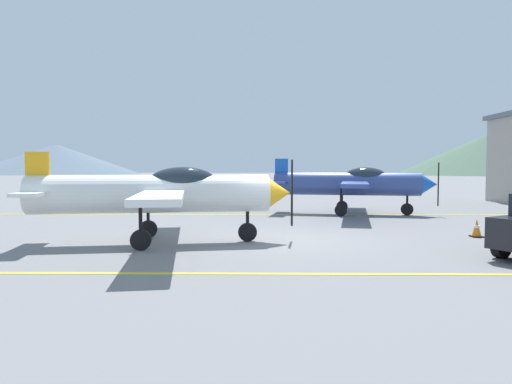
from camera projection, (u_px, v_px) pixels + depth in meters
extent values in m
plane|color=slate|center=(285.00, 241.00, 14.34)|extent=(400.00, 400.00, 0.00)
cube|color=yellow|center=(296.00, 274.00, 9.81)|extent=(80.00, 0.16, 0.01)
cube|color=yellow|center=(277.00, 215.00, 22.28)|extent=(80.00, 0.16, 0.01)
cylinder|color=white|center=(151.00, 194.00, 13.70)|extent=(7.07, 2.19, 1.13)
cone|color=#F2A519|center=(279.00, 193.00, 14.23)|extent=(0.86, 1.06, 0.96)
cube|color=black|center=(292.00, 193.00, 14.29)|extent=(0.06, 0.13, 2.05)
ellipsoid|color=#1E2833|center=(183.00, 182.00, 13.81)|extent=(2.17, 1.23, 0.92)
cube|color=white|center=(165.00, 192.00, 13.75)|extent=(2.50, 9.09, 0.16)
cube|color=white|center=(38.00, 193.00, 13.25)|extent=(1.12, 2.75, 0.10)
cube|color=#F2A519|center=(38.00, 173.00, 13.22)|extent=(0.66, 0.22, 1.23)
cylinder|color=black|center=(247.00, 215.00, 14.13)|extent=(0.10, 0.10, 1.03)
cylinder|color=black|center=(248.00, 232.00, 14.16)|extent=(0.59, 0.21, 0.57)
cylinder|color=black|center=(141.00, 221.00, 12.59)|extent=(0.10, 0.10, 1.03)
cylinder|color=black|center=(141.00, 240.00, 12.62)|extent=(0.59, 0.21, 0.57)
cylinder|color=black|center=(148.00, 213.00, 14.82)|extent=(0.10, 0.10, 1.03)
cylinder|color=black|center=(148.00, 229.00, 14.85)|extent=(0.59, 0.21, 0.57)
cylinder|color=#33478C|center=(346.00, 184.00, 22.54)|extent=(7.06, 2.45, 1.13)
cone|color=blue|center=(429.00, 184.00, 21.75)|extent=(0.89, 1.08, 0.96)
cube|color=black|center=(438.00, 184.00, 21.67)|extent=(0.06, 0.13, 2.05)
ellipsoid|color=#1E2833|center=(365.00, 177.00, 22.34)|extent=(2.19, 1.30, 0.92)
cube|color=#33478C|center=(355.00, 183.00, 22.46)|extent=(2.84, 9.08, 0.16)
cube|color=#33478C|center=(281.00, 182.00, 23.19)|extent=(1.22, 2.76, 0.10)
cube|color=blue|center=(282.00, 171.00, 23.17)|extent=(0.66, 0.24, 1.23)
cylinder|color=black|center=(407.00, 198.00, 21.99)|extent=(0.10, 0.10, 1.03)
cylinder|color=black|center=(407.00, 209.00, 22.01)|extent=(0.59, 0.23, 0.57)
cylinder|color=black|center=(341.00, 199.00, 21.52)|extent=(0.10, 0.10, 1.03)
cylinder|color=black|center=(341.00, 210.00, 21.55)|extent=(0.59, 0.23, 0.57)
cylinder|color=black|center=(342.00, 196.00, 23.72)|extent=(0.10, 0.10, 1.03)
cylinder|color=black|center=(342.00, 206.00, 23.75)|extent=(0.59, 0.23, 0.57)
cylinder|color=black|center=(501.00, 245.00, 11.56)|extent=(0.66, 0.53, 0.64)
cube|color=black|center=(477.00, 236.00, 15.09)|extent=(0.36, 0.36, 0.04)
cone|color=orange|center=(477.00, 227.00, 15.08)|extent=(0.29, 0.29, 0.55)
cylinder|color=white|center=(477.00, 227.00, 15.08)|extent=(0.20, 0.20, 0.08)
cone|color=slate|center=(56.00, 159.00, 169.93)|extent=(60.91, 60.91, 10.90)
cone|color=#4C6651|center=(492.00, 153.00, 149.67)|extent=(60.88, 60.88, 13.89)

